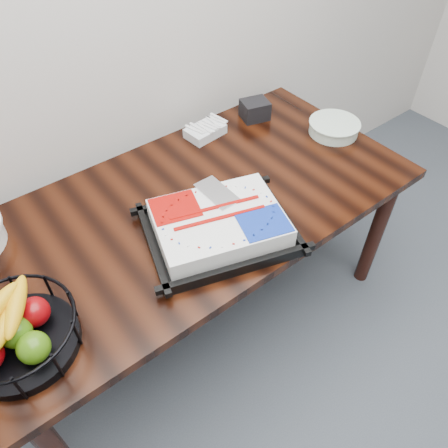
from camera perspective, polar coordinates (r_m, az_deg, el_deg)
table at (r=1.77m, az=-4.03°, el=0.82°), size 1.80×0.90×0.75m
cake_tray at (r=1.55m, az=-0.69°, el=-0.19°), size 0.61×0.54×0.10m
fruit_basket at (r=1.39m, az=-25.55°, el=-12.64°), size 0.35×0.35×0.19m
plate_stack at (r=2.13m, az=14.16°, el=12.12°), size 0.24×0.24×0.06m
fork_bag at (r=2.06m, az=-2.48°, el=12.08°), size 0.18×0.13×0.05m
napkin_box at (r=2.18m, az=4.05°, el=14.67°), size 0.15×0.14×0.09m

